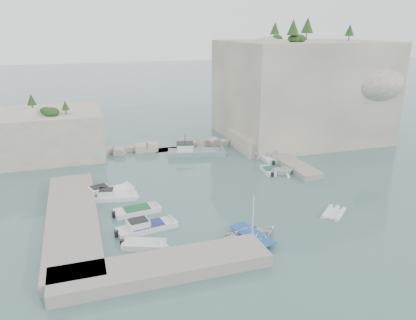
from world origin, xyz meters
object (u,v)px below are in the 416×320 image
object	(u,v)px
rowboat	(252,239)
tender_east_a	(283,174)
work_boat	(196,155)
motorboat_b	(114,199)
inflatable_dinghy	(333,215)
tender_east_d	(265,158)
motorboat_a	(108,195)
motorboat_d	(147,230)
tender_east_c	(267,160)
motorboat_c	(137,213)
tender_east_b	(268,172)
motorboat_e	(144,247)

from	to	relation	value
rowboat	tender_east_a	xyz separation A→B (m)	(11.41, 15.04, 0.00)
rowboat	work_boat	size ratio (longest dim) A/B	0.56
motorboat_b	tender_east_a	distance (m)	23.08
inflatable_dinghy	tender_east_d	world-z (taller)	tender_east_d
tender_east_d	work_boat	world-z (taller)	work_boat
motorboat_a	tender_east_a	size ratio (longest dim) A/B	1.92
motorboat_b	rowboat	distance (m)	18.02
motorboat_d	motorboat_b	bearing A→B (deg)	96.03
tender_east_a	work_boat	distance (m)	14.99
tender_east_c	inflatable_dinghy	bearing A→B (deg)	176.12
motorboat_c	tender_east_b	distance (m)	20.63
motorboat_a	work_boat	distance (m)	18.87
motorboat_d	inflatable_dinghy	bearing A→B (deg)	-17.63
tender_east_b	tender_east_c	world-z (taller)	same
tender_east_a	tender_east_b	xyz separation A→B (m)	(-1.65, 1.36, 0.00)
motorboat_d	tender_east_d	size ratio (longest dim) A/B	1.59
motorboat_d	rowboat	xyz separation A→B (m)	(9.24, -5.00, 0.00)
motorboat_e	work_boat	distance (m)	28.37
tender_east_a	tender_east_c	size ratio (longest dim) A/B	0.80
motorboat_c	motorboat_e	xyz separation A→B (m)	(-0.52, -7.47, 0.00)
rowboat	tender_east_a	size ratio (longest dim) A/B	1.53
motorboat_b	tender_east_a	size ratio (longest dim) A/B	1.62
rowboat	tender_east_b	xyz separation A→B (m)	(9.76, 16.41, 0.00)
inflatable_dinghy	work_boat	size ratio (longest dim) A/B	0.38
motorboat_e	tender_east_b	size ratio (longest dim) A/B	1.15
motorboat_d	inflatable_dinghy	distance (m)	20.00
tender_east_c	work_boat	size ratio (longest dim) A/B	0.46
inflatable_dinghy	tender_east_d	xyz separation A→B (m)	(1.62, 20.23, 0.00)
motorboat_e	rowboat	world-z (taller)	rowboat
motorboat_b	tender_east_b	xyz separation A→B (m)	(21.40, 2.66, 0.00)
motorboat_c	tender_east_b	size ratio (longest dim) A/B	1.44
motorboat_c	motorboat_e	distance (m)	7.49
motorboat_c	tender_east_c	bearing A→B (deg)	22.21
motorboat_d	tender_east_c	xyz separation A→B (m)	(21.23, 16.29, 0.00)
motorboat_b	motorboat_d	world-z (taller)	same
rowboat	tender_east_c	xyz separation A→B (m)	(11.99, 21.29, 0.00)
motorboat_b	motorboat_e	distance (m)	12.11
tender_east_d	motorboat_a	bearing A→B (deg)	126.15
motorboat_a	work_boat	bearing A→B (deg)	20.90
motorboat_b	tender_east_a	world-z (taller)	tender_east_a
motorboat_e	tender_east_a	bearing A→B (deg)	54.28
rowboat	motorboat_c	bearing A→B (deg)	32.16
tender_east_a	tender_east_d	world-z (taller)	tender_east_a
work_boat	motorboat_d	bearing A→B (deg)	-104.20
motorboat_b	rowboat	world-z (taller)	motorboat_b
motorboat_a	motorboat_d	bearing A→B (deg)	-91.58
work_boat	motorboat_c	bearing A→B (deg)	-110.25
motorboat_a	tender_east_c	world-z (taller)	motorboat_a
motorboat_b	tender_east_c	distance (m)	24.81
motorboat_d	rowboat	size ratio (longest dim) A/B	1.19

